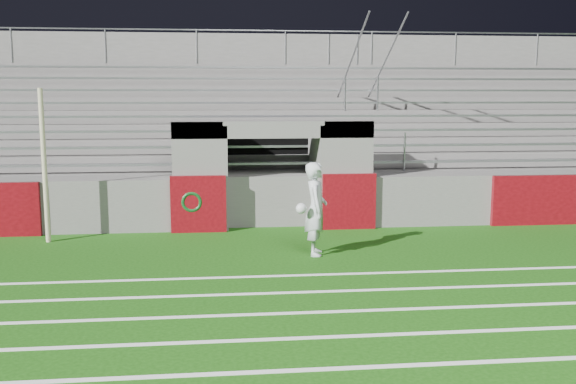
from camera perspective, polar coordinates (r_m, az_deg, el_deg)
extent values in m
plane|color=#15450B|center=(12.55, -0.04, -6.20)|extent=(90.00, 90.00, 0.00)
cylinder|color=beige|center=(14.90, -20.84, 2.16)|extent=(0.11, 0.11, 3.36)
cube|color=white|center=(7.86, 3.93, -15.40)|extent=(28.00, 0.09, 0.01)
cube|color=white|center=(8.77, 2.77, -12.78)|extent=(28.00, 0.09, 0.01)
cube|color=white|center=(9.70, 1.85, -10.65)|extent=(28.00, 0.09, 0.01)
cube|color=white|center=(10.64, 1.10, -8.90)|extent=(28.00, 0.09, 0.01)
cube|color=white|center=(11.59, 0.48, -7.43)|extent=(28.00, 0.09, 0.01)
cube|color=#5E5B59|center=(17.88, 24.15, -0.48)|extent=(10.60, 0.35, 1.25)
cube|color=#5E5B59|center=(15.69, -7.94, 1.52)|extent=(1.20, 1.00, 2.60)
cube|color=#5E5B59|center=(15.98, 5.07, 1.70)|extent=(1.20, 1.00, 2.60)
cube|color=black|center=(17.43, -1.84, 2.13)|extent=(2.60, 0.20, 2.50)
cube|color=#5E5B59|center=(16.29, -5.59, 1.64)|extent=(0.10, 2.20, 2.50)
cube|color=#5E5B59|center=(16.47, 2.44, 1.75)|extent=(0.10, 2.20, 2.50)
cube|color=#5E5B59|center=(15.64, -1.39, 5.62)|extent=(4.80, 1.00, 0.40)
cube|color=#5E5B59|center=(19.57, -2.30, 2.53)|extent=(26.00, 8.00, 0.20)
cube|color=#5E5B59|center=(19.64, -2.29, 0.72)|extent=(26.00, 8.00, 1.05)
cube|color=#52070D|center=(15.23, -7.96, -1.06)|extent=(1.30, 0.15, 1.35)
cube|color=#52070D|center=(15.53, 5.43, -0.84)|extent=(1.30, 0.15, 1.35)
cube|color=#52070D|center=(17.10, 21.06, -0.68)|extent=(2.20, 0.15, 1.25)
cube|color=gray|center=(16.63, -1.64, 2.58)|extent=(23.00, 0.28, 0.06)
cube|color=#5E5B59|center=(17.48, -1.86, 2.77)|extent=(24.00, 0.75, 0.38)
cube|color=gray|center=(17.34, -1.84, 4.09)|extent=(23.00, 0.28, 0.06)
cube|color=#5E5B59|center=(18.21, -2.03, 3.60)|extent=(24.00, 0.75, 0.76)
cube|color=gray|center=(18.07, -2.02, 5.47)|extent=(23.00, 0.28, 0.06)
cube|color=#5E5B59|center=(18.94, -2.20, 4.37)|extent=(24.00, 0.75, 1.14)
cube|color=gray|center=(18.80, -2.19, 6.75)|extent=(23.00, 0.28, 0.06)
cube|color=#5E5B59|center=(19.67, -2.35, 5.08)|extent=(24.00, 0.75, 1.52)
cube|color=gray|center=(19.54, -2.35, 7.93)|extent=(23.00, 0.28, 0.06)
cube|color=#5E5B59|center=(20.41, -2.49, 5.73)|extent=(24.00, 0.75, 1.90)
cube|color=gray|center=(20.29, -2.50, 9.02)|extent=(23.00, 0.28, 0.06)
cube|color=#5E5B59|center=(21.15, -2.62, 6.35)|extent=(24.00, 0.75, 2.28)
cube|color=gray|center=(21.04, -2.63, 10.04)|extent=(23.00, 0.28, 0.06)
cube|color=#5E5B59|center=(21.89, -2.75, 6.92)|extent=(24.00, 0.75, 2.66)
cube|color=gray|center=(21.80, -2.76, 10.98)|extent=(23.00, 0.28, 0.06)
cube|color=#5E5B59|center=(22.56, -2.85, 7.13)|extent=(26.00, 0.60, 5.29)
cylinder|color=#A5A8AD|center=(16.72, 7.02, 3.52)|extent=(0.05, 0.05, 1.00)
cylinder|color=#A5A8AD|center=(19.59, 5.10, 8.72)|extent=(0.05, 0.05, 1.00)
cylinder|color=#A5A8AD|center=(22.60, 3.65, 12.57)|extent=(0.05, 0.05, 1.00)
cylinder|color=#A5A8AD|center=(19.60, 5.12, 10.19)|extent=(0.05, 6.02, 3.08)
cylinder|color=#A5A8AD|center=(16.97, 10.32, 3.52)|extent=(0.05, 0.05, 1.00)
cylinder|color=#A5A8AD|center=(19.80, 7.98, 8.67)|extent=(0.05, 0.05, 1.00)
cylinder|color=#A5A8AD|center=(22.78, 6.19, 12.50)|extent=(0.05, 0.05, 1.00)
cylinder|color=#A5A8AD|center=(19.81, 8.01, 10.12)|extent=(0.05, 6.02, 3.08)
cylinder|color=#A5A8AD|center=(23.27, -23.38, 11.90)|extent=(0.05, 0.05, 1.10)
cylinder|color=#A5A8AD|center=(22.59, -15.92, 12.39)|extent=(0.05, 0.05, 1.10)
cylinder|color=#A5A8AD|center=(22.29, -8.11, 12.68)|extent=(0.05, 0.05, 1.10)
cylinder|color=#A5A8AD|center=(22.40, -0.23, 12.75)|extent=(0.05, 0.05, 1.10)
cylinder|color=#A5A8AD|center=(22.90, 7.45, 12.59)|extent=(0.05, 0.05, 1.10)
cylinder|color=#A5A8AD|center=(23.77, 14.66, 12.23)|extent=(0.05, 0.05, 1.10)
cylinder|color=#A5A8AD|center=(24.97, 21.26, 11.75)|extent=(0.05, 0.05, 1.10)
cylinder|color=#A5A8AD|center=(22.37, -2.86, 14.16)|extent=(24.00, 0.05, 0.05)
imported|color=silver|center=(12.92, 2.50, -1.50)|extent=(0.53, 0.74, 1.89)
sphere|color=white|center=(12.64, 1.18, -1.47)|extent=(0.22, 0.22, 0.22)
torus|color=#0E461A|center=(15.23, -8.55, -0.64)|extent=(0.55, 0.10, 0.55)
torus|color=#0D4318|center=(15.19, -8.56, -0.88)|extent=(0.51, 0.10, 0.51)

